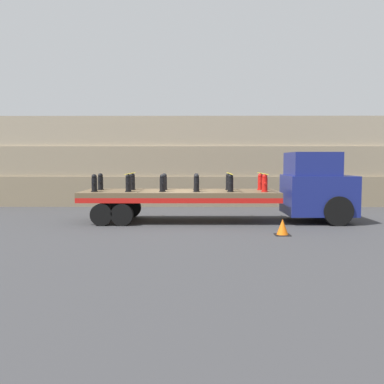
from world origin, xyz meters
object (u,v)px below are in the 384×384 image
truck_cab (319,187)px  fire_hydrant_black_far_2 (164,182)px  fire_hydrant_black_near_3 (196,183)px  fire_hydrant_black_far_3 (196,182)px  fire_hydrant_black_near_0 (94,183)px  fire_hydrant_black_near_4 (231,183)px  fire_hydrant_black_near_2 (162,183)px  flatbed_trailer (169,196)px  fire_hydrant_red_near_5 (265,183)px  fire_hydrant_red_far_5 (260,182)px  fire_hydrant_black_far_0 (101,182)px  fire_hydrant_black_far_1 (132,182)px  fire_hydrant_black_near_1 (128,183)px  fire_hydrant_black_far_4 (228,182)px  traffic_cone (283,227)px

truck_cab → fire_hydrant_black_far_2: (-6.46, 0.57, 0.19)m
fire_hydrant_black_near_3 → fire_hydrant_black_far_3: 1.13m
fire_hydrant_black_near_0 → fire_hydrant_black_near_4: (5.48, 0.00, 0.00)m
fire_hydrant_black_near_2 → fire_hydrant_black_near_0: bearing=180.0°
flatbed_trailer → fire_hydrant_black_near_3: bearing=-26.6°
truck_cab → fire_hydrant_black_near_3: size_ratio=4.03×
fire_hydrant_black_near_0 → fire_hydrant_black_near_2: same height
fire_hydrant_black_far_3 → fire_hydrant_black_near_3: bearing=-90.0°
fire_hydrant_black_near_2 → fire_hydrant_black_far_2: size_ratio=1.00×
fire_hydrant_red_near_5 → fire_hydrant_black_near_4: bearing=180.0°
fire_hydrant_black_near_0 → fire_hydrant_black_near_3: same height
fire_hydrant_red_far_5 → flatbed_trailer: bearing=-171.7°
fire_hydrant_black_far_0 → fire_hydrant_black_far_2: same height
fire_hydrant_black_far_3 → fire_hydrant_black_far_1: bearing=180.0°
fire_hydrant_black_near_1 → fire_hydrant_black_far_2: (1.37, 1.13, 0.00)m
fire_hydrant_black_far_1 → fire_hydrant_black_far_4: size_ratio=1.00×
truck_cab → fire_hydrant_black_far_2: truck_cab is taller
flatbed_trailer → fire_hydrant_black_near_4: fire_hydrant_black_near_4 is taller
fire_hydrant_black_far_3 → traffic_cone: 5.01m
fire_hydrant_black_far_1 → fire_hydrant_black_near_4: 4.27m
flatbed_trailer → fire_hydrant_black_far_4: (2.50, 0.57, 0.58)m
fire_hydrant_black_far_1 → fire_hydrant_black_far_3: size_ratio=1.00×
flatbed_trailer → fire_hydrant_black_near_0: (-2.98, -0.57, 0.58)m
fire_hydrant_black_far_2 → fire_hydrant_red_near_5: (4.11, -1.13, 0.00)m
flatbed_trailer → fire_hydrant_black_far_1: bearing=160.6°
fire_hydrant_black_near_2 → fire_hydrant_black_far_4: size_ratio=1.00×
fire_hydrant_black_far_2 → fire_hydrant_black_near_4: size_ratio=1.00×
fire_hydrant_black_near_1 → fire_hydrant_red_near_5: 5.48m
fire_hydrant_black_far_4 → flatbed_trailer: bearing=-167.2°
fire_hydrant_black_near_1 → fire_hydrant_black_far_1: bearing=90.0°
truck_cab → fire_hydrant_red_far_5: 2.42m
flatbed_trailer → fire_hydrant_black_near_1: bearing=-160.6°
fire_hydrant_black_near_1 → flatbed_trailer: bearing=19.4°
fire_hydrant_black_near_2 → truck_cab: bearing=5.0°
fire_hydrant_black_near_3 → traffic_cone: fire_hydrant_black_near_3 is taller
flatbed_trailer → fire_hydrant_black_near_2: fire_hydrant_black_near_2 is taller
fire_hydrant_black_far_0 → fire_hydrant_black_far_1: bearing=0.0°
fire_hydrant_black_near_1 → fire_hydrant_black_far_4: size_ratio=1.00×
fire_hydrant_black_near_4 → fire_hydrant_black_far_4: 1.13m
truck_cab → fire_hydrant_red_far_5: size_ratio=4.03×
fire_hydrant_black_near_2 → fire_hydrant_red_far_5: bearing=15.4°
fire_hydrant_black_far_2 → fire_hydrant_red_far_5: bearing=0.0°
fire_hydrant_black_near_1 → fire_hydrant_black_near_2: (1.37, 0.00, 0.00)m
fire_hydrant_black_far_3 → fire_hydrant_red_near_5: 2.97m
fire_hydrant_black_far_2 → traffic_cone: 5.92m
truck_cab → fire_hydrant_black_near_1: 7.85m
truck_cab → traffic_cone: 4.09m
fire_hydrant_black_near_3 → fire_hydrant_black_near_0: bearing=180.0°
fire_hydrant_black_near_0 → fire_hydrant_black_far_4: bearing=11.7°
flatbed_trailer → fire_hydrant_black_near_0: size_ratio=11.29×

